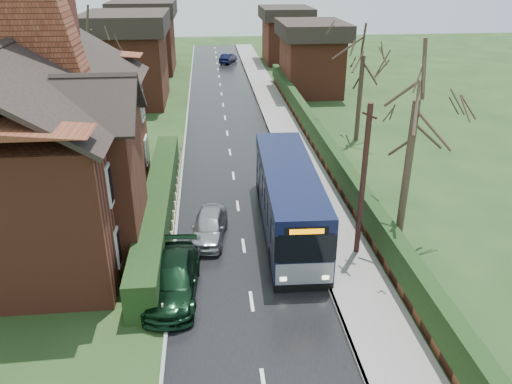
{
  "coord_description": "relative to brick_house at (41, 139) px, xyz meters",
  "views": [
    {
      "loc": [
        -1.31,
        -17.05,
        11.51
      ],
      "look_at": [
        0.73,
        3.78,
        1.8
      ],
      "focal_mm": 35.0,
      "sensor_mm": 36.0,
      "label": 1
    }
  ],
  "objects": [
    {
      "name": "front_hedge",
      "position": [
        4.83,
        0.22,
        -3.58
      ],
      "size": [
        1.2,
        16.0,
        1.6
      ],
      "primitive_type": "cube",
      "color": "black",
      "rests_on": "ground"
    },
    {
      "name": "pavement",
      "position": [
        12.98,
        5.22,
        -4.31
      ],
      "size": [
        2.5,
        100.0,
        0.14
      ],
      "primitive_type": "cube",
      "color": "slate",
      "rests_on": "ground"
    },
    {
      "name": "tree_house_side",
      "position": [
        -0.02,
        13.22,
        2.69
      ],
      "size": [
        4.16,
        4.16,
        9.46
      ],
      "color": "#382E21",
      "rests_on": "ground"
    },
    {
      "name": "car_silver",
      "position": [
        7.23,
        -1.91,
        -3.75
      ],
      "size": [
        2.0,
        3.85,
        1.25
      ],
      "primitive_type": "imported",
      "rotation": [
        0.0,
        0.0,
        -0.15
      ],
      "color": "#B4B4B9",
      "rests_on": "ground"
    },
    {
      "name": "car_distant",
      "position": [
        10.13,
        41.18,
        -3.79
      ],
      "size": [
        2.43,
        3.76,
        1.17
      ],
      "primitive_type": "imported",
      "rotation": [
        0.0,
        0.0,
        2.77
      ],
      "color": "black",
      "rests_on": "ground"
    },
    {
      "name": "kerb_left",
      "position": [
        5.68,
        5.22,
        -4.33
      ],
      "size": [
        0.12,
        100.0,
        0.1
      ],
      "primitive_type": "cube",
      "color": "gray",
      "rests_on": "ground"
    },
    {
      "name": "tree_right_near",
      "position": [
        15.49,
        -3.52,
        2.68
      ],
      "size": [
        4.38,
        4.38,
        9.45
      ],
      "color": "#3D2E24",
      "rests_on": "ground"
    },
    {
      "name": "bus",
      "position": [
        10.93,
        -1.37,
        -2.85
      ],
      "size": [
        2.63,
        10.22,
        3.08
      ],
      "rotation": [
        0.0,
        0.0,
        -0.03
      ],
      "color": "black",
      "rests_on": "ground"
    },
    {
      "name": "telegraph_pole",
      "position": [
        13.53,
        -3.88,
        -1.01
      ],
      "size": [
        0.34,
        0.83,
        6.65
      ],
      "rotation": [
        0.0,
        0.0,
        0.32
      ],
      "color": "black",
      "rests_on": "ground"
    },
    {
      "name": "road",
      "position": [
        8.73,
        5.22,
        -4.37
      ],
      "size": [
        6.0,
        100.0,
        0.02
      ],
      "primitive_type": "cube",
      "color": "black",
      "rests_on": "ground"
    },
    {
      "name": "right_wall_hedge",
      "position": [
        14.53,
        5.22,
        -3.36
      ],
      "size": [
        0.6,
        50.0,
        1.8
      ],
      "color": "maroon",
      "rests_on": "ground"
    },
    {
      "name": "ground",
      "position": [
        8.73,
        -4.78,
        -4.38
      ],
      "size": [
        140.0,
        140.0,
        0.0
      ],
      "primitive_type": "plane",
      "color": "#314E21",
      "rests_on": "ground"
    },
    {
      "name": "tree_right_far",
      "position": [
        17.73,
        10.87,
        1.88
      ],
      "size": [
        4.33,
        4.33,
        8.37
      ],
      "color": "#34261E",
      "rests_on": "ground"
    },
    {
      "name": "bus_stop_sign",
      "position": [
        11.93,
        0.97,
        -2.56
      ],
      "size": [
        0.21,
        0.41,
        2.76
      ],
      "rotation": [
        0.0,
        0.0,
        -0.38
      ],
      "color": "slate",
      "rests_on": "ground"
    },
    {
      "name": "picket_fence",
      "position": [
        5.58,
        0.22,
        -3.93
      ],
      "size": [
        0.1,
        16.0,
        0.9
      ],
      "primitive_type": null,
      "color": "#9B8C69",
      "rests_on": "ground"
    },
    {
      "name": "kerb_right",
      "position": [
        11.78,
        5.22,
        -4.31
      ],
      "size": [
        0.12,
        100.0,
        0.14
      ],
      "primitive_type": "cube",
      "color": "gray",
      "rests_on": "ground"
    },
    {
      "name": "car_green",
      "position": [
        5.83,
        -6.02,
        -3.7
      ],
      "size": [
        2.13,
        4.73,
        1.34
      ],
      "primitive_type": "imported",
      "rotation": [
        0.0,
        0.0,
        -0.05
      ],
      "color": "black",
      "rests_on": "ground"
    },
    {
      "name": "brick_house",
      "position": [
        0.0,
        0.0,
        0.0
      ],
      "size": [
        9.3,
        14.6,
        10.3
      ],
      "color": "maroon",
      "rests_on": "ground"
    }
  ]
}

